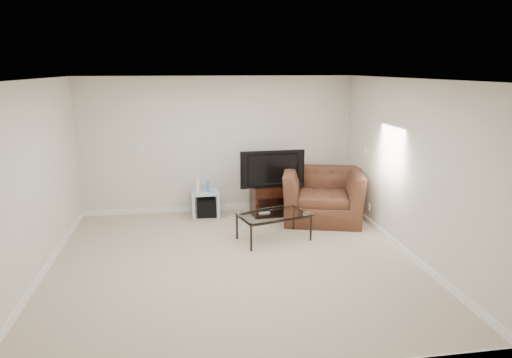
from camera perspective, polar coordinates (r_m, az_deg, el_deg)
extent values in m
plane|color=tan|center=(6.43, -2.77, -10.54)|extent=(5.00, 5.00, 0.00)
plane|color=white|center=(5.86, -3.05, 12.35)|extent=(5.00, 5.00, 0.00)
cube|color=silver|center=(8.46, -4.75, 4.25)|extent=(5.00, 0.02, 2.50)
cube|color=silver|center=(6.28, -26.23, -0.50)|extent=(0.02, 5.00, 2.50)
cube|color=silver|center=(6.75, 18.70, 1.13)|extent=(0.02, 5.00, 2.50)
cube|color=white|center=(8.46, -14.25, 3.87)|extent=(0.12, 0.02, 0.12)
cube|color=white|center=(8.17, 13.48, 3.57)|extent=(0.02, 0.09, 0.13)
cube|color=white|center=(8.12, 13.91, -3.42)|extent=(0.02, 0.08, 0.12)
cube|color=black|center=(8.27, 1.87, -1.48)|extent=(0.36, 0.26, 0.05)
imported|color=black|center=(8.18, 1.88, 1.43)|extent=(1.09, 0.26, 0.67)
cube|color=black|center=(8.40, -6.21, -3.46)|extent=(0.35, 0.35, 0.34)
cube|color=white|center=(8.24, -7.28, -0.86)|extent=(0.05, 0.16, 0.22)
cube|color=#337FCC|center=(8.26, -6.05, -0.89)|extent=(0.05, 0.14, 0.19)
imported|color=brown|center=(8.10, 8.37, -0.99)|extent=(1.56, 1.23, 1.20)
cube|color=#B2B2B7|center=(7.12, 1.06, -4.24)|extent=(0.18, 0.08, 0.02)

